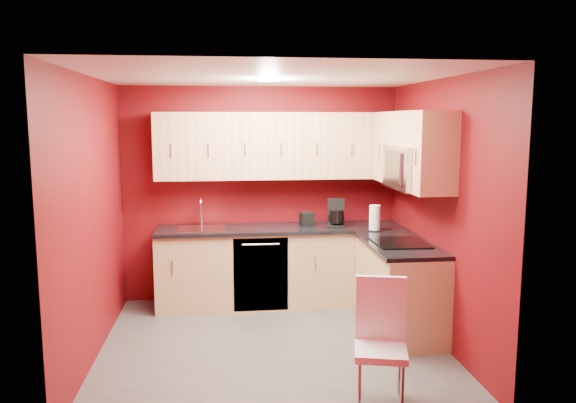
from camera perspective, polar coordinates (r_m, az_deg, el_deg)
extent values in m
plane|color=#4F4D4A|center=(5.50, -1.55, -14.35)|extent=(3.20, 3.20, 0.00)
plane|color=white|center=(5.09, -1.66, 12.62)|extent=(3.20, 3.20, 0.00)
plane|color=#640909|center=(6.63, -2.73, 0.77)|extent=(3.20, 0.00, 3.20)
plane|color=#640909|center=(3.68, 0.43, -5.29)|extent=(3.20, 0.00, 3.20)
plane|color=#640909|center=(5.26, -19.26, -1.65)|extent=(0.00, 3.00, 3.00)
plane|color=#640909|center=(5.52, 15.19, -1.03)|extent=(0.00, 3.00, 3.00)
cube|color=tan|center=(6.51, -0.74, -6.68)|extent=(2.80, 0.60, 0.87)
cube|color=tan|center=(5.83, 11.19, -8.63)|extent=(0.60, 1.30, 0.87)
cube|color=black|center=(6.39, -0.73, -2.77)|extent=(2.80, 0.63, 0.04)
cube|color=black|center=(5.70, 11.22, -4.30)|extent=(0.63, 1.27, 0.04)
cube|color=#DCAC7C|center=(6.42, -0.87, 5.69)|extent=(2.80, 0.35, 0.75)
cube|color=#DCAC7C|center=(6.21, 10.93, 5.46)|extent=(0.35, 0.57, 0.75)
cube|color=#DCAC7C|center=(5.12, 14.80, 4.77)|extent=(0.35, 0.22, 0.75)
cube|color=#DCAC7C|center=(5.58, 13.05, 7.25)|extent=(0.35, 0.76, 0.33)
cube|color=silver|center=(5.58, 12.68, 3.41)|extent=(0.40, 0.76, 0.42)
cube|color=black|center=(5.53, 10.81, 3.41)|extent=(0.02, 0.62, 0.33)
cylinder|color=silver|center=(5.30, 11.34, 3.20)|extent=(0.02, 0.02, 0.29)
cube|color=black|center=(5.66, 11.29, -4.13)|extent=(0.50, 0.55, 0.01)
cube|color=silver|center=(6.36, -8.83, -2.79)|extent=(0.52, 0.42, 0.02)
cylinder|color=silver|center=(6.53, -8.79, -1.29)|extent=(0.02, 0.02, 0.26)
torus|color=silver|center=(6.44, -8.84, -0.26)|extent=(0.02, 0.16, 0.16)
cylinder|color=silver|center=(6.38, -8.85, -0.88)|extent=(0.02, 0.02, 0.12)
cube|color=black|center=(6.21, -2.78, -7.43)|extent=(0.60, 0.02, 0.82)
cylinder|color=white|center=(5.38, -1.94, 12.22)|extent=(0.20, 0.20, 0.01)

